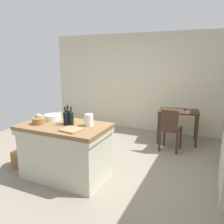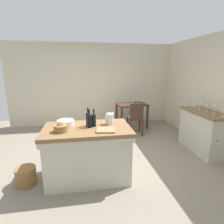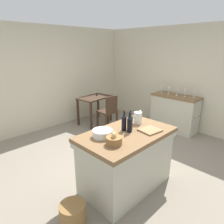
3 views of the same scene
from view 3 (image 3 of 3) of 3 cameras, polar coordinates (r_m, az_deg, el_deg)
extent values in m
plane|color=gray|center=(3.87, 1.08, -14.51)|extent=(6.76, 6.76, 0.00)
cube|color=beige|center=(5.46, -19.11, 8.82)|extent=(5.32, 0.12, 2.60)
cube|color=beige|center=(5.50, 20.59, 8.73)|extent=(0.12, 5.20, 2.60)
cube|color=brown|center=(2.93, 4.25, -6.32)|extent=(1.41, 0.85, 0.06)
cube|color=#BCBAA3|center=(2.96, 4.21, -7.56)|extent=(1.39, 0.83, 0.08)
cube|color=#BCBAA3|center=(3.15, 4.05, -13.86)|extent=(1.33, 0.77, 0.85)
cube|color=brown|center=(5.31, 17.68, 4.27)|extent=(0.52, 1.17, 0.04)
cube|color=#BCBAA3|center=(5.43, 17.23, -0.43)|extent=(0.49, 1.14, 0.87)
sphere|color=brown|center=(5.09, 22.45, -1.74)|extent=(0.03, 0.03, 0.03)
sphere|color=brown|center=(5.30, 23.46, -1.11)|extent=(0.03, 0.03, 0.03)
cube|color=#3D281C|center=(5.58, -4.99, 4.14)|extent=(0.96, 0.67, 0.04)
cube|color=#3D281C|center=(5.24, -5.97, -1.20)|extent=(0.06, 0.06, 0.73)
cube|color=#3D281C|center=(5.83, -0.35, 0.92)|extent=(0.06, 0.06, 0.73)
cube|color=#3D281C|center=(5.57, -9.62, -0.17)|extent=(0.06, 0.06, 0.73)
cube|color=#3D281C|center=(6.14, -3.95, 1.75)|extent=(0.06, 0.06, 0.73)
cylinder|color=black|center=(5.71, -4.35, 4.92)|extent=(0.04, 0.04, 0.05)
cube|color=#3D281C|center=(5.21, -1.40, 0.13)|extent=(0.43, 0.43, 0.04)
cube|color=#3D281C|center=(5.01, -0.13, 2.18)|extent=(0.36, 0.06, 0.42)
cube|color=#3D281C|center=(5.53, -1.12, -1.53)|extent=(0.04, 0.04, 0.46)
cube|color=#3D281C|center=(5.33, -4.11, -2.37)|extent=(0.04, 0.04, 0.46)
cube|color=#3D281C|center=(5.28, 1.37, -2.53)|extent=(0.04, 0.04, 0.46)
cube|color=#3D281C|center=(5.06, -1.68, -3.45)|extent=(0.04, 0.04, 0.46)
cylinder|color=white|center=(3.24, 7.35, -1.66)|extent=(0.13, 0.13, 0.19)
cone|color=white|center=(3.25, 8.06, 0.32)|extent=(0.07, 0.04, 0.06)
torus|color=white|center=(3.18, 6.52, -1.82)|extent=(0.02, 0.10, 0.10)
cylinder|color=white|center=(2.77, -2.72, -6.05)|extent=(0.28, 0.28, 0.10)
cylinder|color=olive|center=(2.56, 0.56, -8.12)|extent=(0.21, 0.21, 0.10)
ellipsoid|color=tan|center=(2.53, 0.57, -6.68)|extent=(0.13, 0.12, 0.10)
cube|color=#99754C|center=(3.01, 10.73, -5.10)|extent=(0.31, 0.29, 0.02)
cylinder|color=black|center=(2.99, 5.18, -3.16)|extent=(0.07, 0.07, 0.20)
cone|color=black|center=(2.95, 5.24, -1.13)|extent=(0.07, 0.07, 0.02)
cylinder|color=black|center=(2.93, 5.27, -0.26)|extent=(0.03, 0.03, 0.07)
cylinder|color=black|center=(2.92, 5.29, 0.29)|extent=(0.03, 0.03, 0.01)
cylinder|color=black|center=(2.94, 3.42, -3.32)|extent=(0.07, 0.07, 0.21)
cone|color=black|center=(2.90, 3.46, -1.14)|extent=(0.07, 0.07, 0.02)
cylinder|color=black|center=(2.89, 3.48, -0.20)|extent=(0.03, 0.03, 0.07)
cylinder|color=maroon|center=(2.88, 3.49, 0.39)|extent=(0.03, 0.03, 0.01)
cylinder|color=black|center=(2.90, 5.00, -3.77)|extent=(0.07, 0.07, 0.20)
cone|color=black|center=(2.86, 5.06, -1.66)|extent=(0.07, 0.07, 0.02)
cylinder|color=black|center=(2.85, 5.08, -0.76)|extent=(0.03, 0.03, 0.07)
cylinder|color=black|center=(2.84, 5.10, -0.19)|extent=(0.03, 0.03, 0.01)
cylinder|color=white|center=(5.18, 22.11, 3.72)|extent=(0.06, 0.06, 0.00)
cylinder|color=white|center=(5.17, 22.15, 4.07)|extent=(0.01, 0.01, 0.06)
cone|color=white|center=(5.16, 22.25, 4.88)|extent=(0.07, 0.07, 0.09)
cylinder|color=white|center=(5.25, 19.90, 4.16)|extent=(0.06, 0.06, 0.00)
cylinder|color=white|center=(5.24, 19.94, 4.58)|extent=(0.01, 0.01, 0.07)
cone|color=white|center=(5.22, 20.05, 5.55)|extent=(0.07, 0.07, 0.11)
cylinder|color=white|center=(5.33, 17.87, 4.56)|extent=(0.06, 0.06, 0.00)
cylinder|color=white|center=(5.32, 17.91, 4.92)|extent=(0.01, 0.01, 0.07)
cone|color=white|center=(5.31, 17.99, 5.75)|extent=(0.07, 0.07, 0.09)
cylinder|color=white|center=(5.41, 15.70, 4.95)|extent=(0.06, 0.06, 0.00)
cylinder|color=white|center=(5.40, 15.74, 5.35)|extent=(0.01, 0.01, 0.07)
cone|color=white|center=(5.39, 15.82, 6.28)|extent=(0.07, 0.07, 0.11)
cylinder|color=white|center=(5.50, 13.88, 5.31)|extent=(0.06, 0.06, 0.00)
cylinder|color=white|center=(5.50, 13.91, 5.72)|extent=(0.01, 0.01, 0.08)
cone|color=white|center=(5.48, 13.98, 6.67)|extent=(0.07, 0.07, 0.11)
cylinder|color=olive|center=(2.78, -11.05, -26.66)|extent=(0.32, 0.32, 0.29)
camera|label=1|loc=(4.30, 60.60, 6.98)|focal=36.14mm
camera|label=2|loc=(2.26, 72.44, -0.58)|focal=28.86mm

